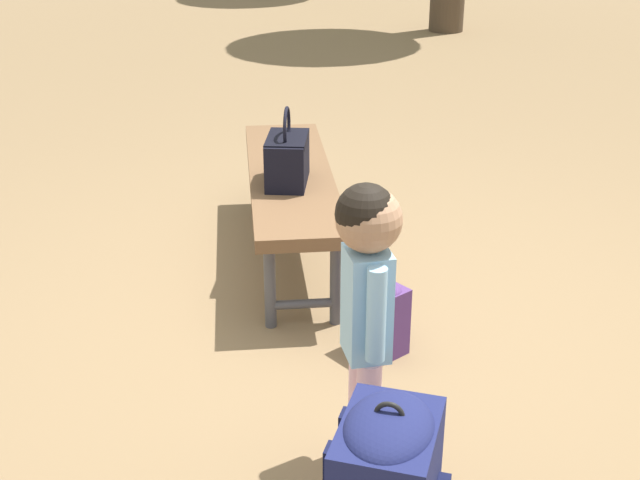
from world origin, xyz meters
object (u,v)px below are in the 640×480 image
handbag (287,158)px  backpack_small (381,314)px  child_standing (367,286)px  park_bench (291,183)px

handbag → backpack_small: size_ratio=1.10×
child_standing → backpack_small: size_ratio=2.97×
child_standing → backpack_small: child_standing is taller
park_bench → handbag: 0.24m
park_bench → child_standing: child_standing is taller
handbag → park_bench: bearing=160.5°
park_bench → backpack_small: (0.98, 0.12, -0.23)m
child_standing → backpack_small: bearing=155.2°
handbag → backpack_small: bearing=11.4°
handbag → backpack_small: handbag is taller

